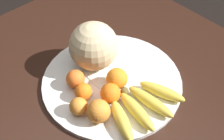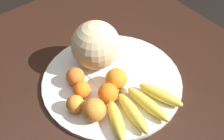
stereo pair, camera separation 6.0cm
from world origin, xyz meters
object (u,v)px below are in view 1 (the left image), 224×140
kitchen_table (107,102)px  melon (94,46)px  orange_back_left (110,93)px  orange_back_right (75,79)px  produce_tag (97,80)px  banana_bunch (142,106)px  orange_front_right (99,111)px  fruit_bowl (112,81)px  orange_front_left (117,79)px  orange_top_small (78,106)px  orange_mid_center (83,91)px

kitchen_table → melon: size_ratio=7.07×
orange_back_left → orange_back_right: bearing=-161.2°
orange_back_left → produce_tag: orange_back_left is taller
banana_bunch → orange_back_left: bearing=-152.0°
orange_front_right → melon: bearing=142.4°
melon → orange_back_left: melon is taller
fruit_bowl → orange_back_left: size_ratio=7.31×
fruit_bowl → banana_bunch: banana_bunch is taller
orange_front_left → banana_bunch: bearing=-4.7°
fruit_bowl → orange_top_small: (0.03, -0.17, 0.04)m
orange_mid_center → orange_top_small: (0.04, -0.05, 0.00)m
orange_front_right → orange_top_small: orange_front_right is taller
fruit_bowl → orange_back_right: (-0.06, -0.10, 0.04)m
orange_top_small → orange_front_left: bearing=89.3°
melon → orange_front_left: 0.14m
melon → orange_mid_center: melon is taller
orange_front_right → orange_top_small: (-0.06, -0.03, -0.01)m
orange_back_right → fruit_bowl: bearing=58.0°
orange_front_left → orange_front_right: orange_front_right is taller
fruit_bowl → produce_tag: (-0.04, -0.04, 0.01)m
banana_bunch → orange_top_small: size_ratio=4.62×
melon → orange_front_right: melon is taller
orange_mid_center → banana_bunch: bearing=31.7°
banana_bunch → orange_mid_center: orange_mid_center is taller
orange_back_left → kitchen_table: bearing=145.3°
produce_tag → orange_top_small: bearing=-60.9°
produce_tag → orange_front_right: bearing=-35.7°
orange_top_small → fruit_bowl: bearing=99.5°
orange_front_left → orange_back_right: size_ratio=1.14×
produce_tag → kitchen_table: bearing=44.7°
orange_mid_center → orange_front_right: bearing=-11.2°
orange_front_left → orange_back_left: bearing=-62.6°
kitchen_table → orange_back_right: orange_back_right is taller
produce_tag → orange_mid_center: bearing=-68.7°
orange_mid_center → orange_back_right: (-0.06, 0.01, 0.00)m
orange_front_left → orange_back_left: size_ratio=1.10×
orange_front_left → orange_front_right: 0.14m
kitchen_table → orange_mid_center: (-0.00, -0.10, 0.15)m
orange_front_right → fruit_bowl: bearing=122.7°
orange_back_left → produce_tag: (-0.09, 0.02, -0.03)m
orange_front_right → orange_top_small: 0.07m
fruit_bowl → orange_front_right: orange_front_right is taller
fruit_bowl → orange_mid_center: bearing=-94.4°
melon → orange_back_right: (0.04, -0.11, -0.05)m
kitchen_table → orange_top_small: size_ratio=21.07×
melon → orange_mid_center: bearing=-53.9°
produce_tag → fruit_bowl: bearing=50.9°
produce_tag → melon: bearing=146.7°
orange_front_right → produce_tag: size_ratio=0.72×
orange_front_right → orange_back_right: orange_front_right is taller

